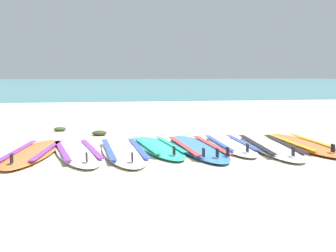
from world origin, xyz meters
The scene contains 13 objects.
ground_plane centered at (0.00, 0.00, 0.00)m, with size 80.00×80.00×0.00m, color #C1B599.
sea centered at (0.00, 37.70, 0.05)m, with size 80.00×60.00×0.10m, color teal.
wave_foam_strip centered at (0.00, 8.12, 0.06)m, with size 80.00×0.83×0.11m, color white.
surfboard_0 centered at (-1.77, -0.33, 0.04)m, with size 0.80×2.20×0.18m.
surfboard_1 centered at (-1.18, -0.37, 0.04)m, with size 0.95×2.25×0.18m.
surfboard_2 centered at (-0.55, -0.39, 0.04)m, with size 0.72×2.34×0.18m.
surfboard_3 centered at (-0.03, -0.17, 0.04)m, with size 0.77×2.10×0.18m.
surfboard_4 centered at (0.53, -0.29, 0.04)m, with size 0.70×2.35×0.18m.
surfboard_5 centered at (1.07, -0.13, 0.04)m, with size 0.52×2.02×0.18m.
surfboard_6 centered at (1.62, -0.35, 0.04)m, with size 0.78×2.41×0.18m.
surfboard_7 centered at (2.17, -0.26, 0.04)m, with size 0.55×2.18×0.18m.
seaweed_clump_near_shoreline centered at (-0.89, 1.36, 0.05)m, with size 0.26×0.21×0.09m, color #2D381E.
seaweed_clump_mid_sand centered at (-1.64, 2.06, 0.04)m, with size 0.24×0.19×0.08m, color #384723.
Camera 1 is at (-0.83, -6.15, 1.11)m, focal length 44.81 mm.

